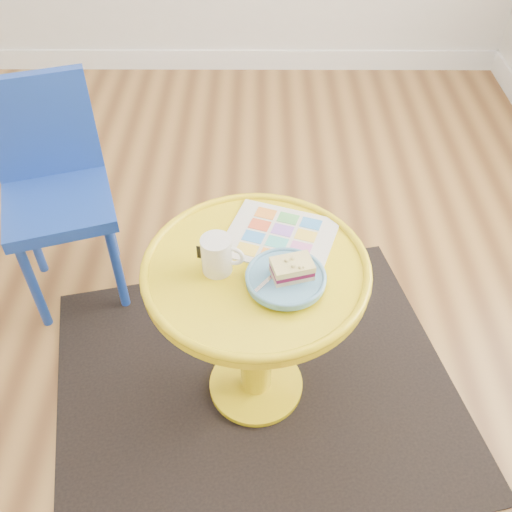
{
  "coord_description": "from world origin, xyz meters",
  "views": [
    {
      "loc": [
        0.54,
        -1.35,
        1.66
      ],
      "look_at": [
        0.54,
        -0.29,
        0.62
      ],
      "focal_mm": 40.0,
      "sensor_mm": 36.0,
      "label": 1
    }
  ],
  "objects_px": {
    "chair": "(53,181)",
    "plate": "(286,279)",
    "mug": "(217,254)",
    "newspaper": "(280,237)",
    "side_table": "(256,306)"
  },
  "relations": [
    {
      "from": "chair",
      "to": "mug",
      "type": "bearing_deg",
      "value": -59.09
    },
    {
      "from": "mug",
      "to": "chair",
      "type": "bearing_deg",
      "value": 151.16
    },
    {
      "from": "chair",
      "to": "plate",
      "type": "xyz_separation_m",
      "value": [
        0.77,
        -0.57,
        0.13
      ]
    },
    {
      "from": "plate",
      "to": "chair",
      "type": "bearing_deg",
      "value": 143.44
    },
    {
      "from": "newspaper",
      "to": "plate",
      "type": "relative_size",
      "value": 1.42
    },
    {
      "from": "newspaper",
      "to": "mug",
      "type": "xyz_separation_m",
      "value": [
        -0.16,
        -0.12,
        0.05
      ]
    },
    {
      "from": "mug",
      "to": "plate",
      "type": "height_order",
      "value": "mug"
    },
    {
      "from": "side_table",
      "to": "chair",
      "type": "height_order",
      "value": "chair"
    },
    {
      "from": "chair",
      "to": "newspaper",
      "type": "xyz_separation_m",
      "value": [
        0.76,
        -0.4,
        0.11
      ]
    },
    {
      "from": "side_table",
      "to": "newspaper",
      "type": "relative_size",
      "value": 2.08
    },
    {
      "from": "side_table",
      "to": "plate",
      "type": "distance_m",
      "value": 0.21
    },
    {
      "from": "newspaper",
      "to": "mug",
      "type": "bearing_deg",
      "value": -124.17
    },
    {
      "from": "newspaper",
      "to": "plate",
      "type": "bearing_deg",
      "value": -67.62
    },
    {
      "from": "chair",
      "to": "side_table",
      "type": "bearing_deg",
      "value": -54.29
    },
    {
      "from": "plate",
      "to": "mug",
      "type": "bearing_deg",
      "value": 163.75
    }
  ]
}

